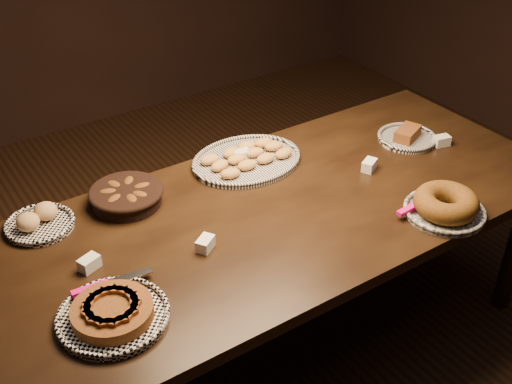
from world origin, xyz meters
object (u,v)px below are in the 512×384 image
madeleine_platter (247,159)px  bundt_cake_plate (445,206)px  apple_tart_plate (113,313)px  buffet_table (272,226)px

madeleine_platter → bundt_cake_plate: size_ratio=1.47×
apple_tart_plate → madeleine_platter: size_ratio=0.75×
bundt_cake_plate → madeleine_platter: bearing=110.1°
buffet_table → apple_tart_plate: 0.76m
buffet_table → madeleine_platter: 0.37m
bundt_cake_plate → buffet_table: bearing=134.4°
buffet_table → madeleine_platter: (0.11, 0.34, 0.09)m
apple_tart_plate → madeleine_platter: apple_tart_plate is taller
apple_tart_plate → bundt_cake_plate: 1.26m
buffet_table → apple_tart_plate: bearing=-164.6°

